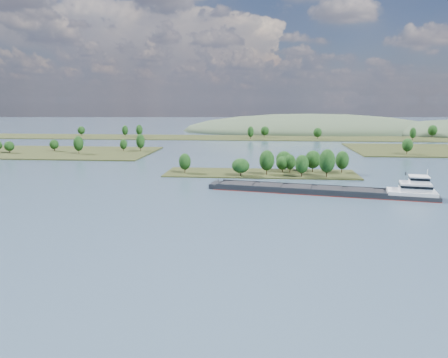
# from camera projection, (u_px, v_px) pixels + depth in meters

# --- Properties ---
(ground) EXTENTS (1800.00, 1800.00, 0.00)m
(ground) POSITION_uv_depth(u_px,v_px,m) (259.00, 199.00, 171.03)
(ground) COLOR #324457
(ground) RESTS_ON ground
(tree_island) EXTENTS (100.00, 30.60, 15.20)m
(tree_island) POSITION_uv_depth(u_px,v_px,m) (276.00, 166.00, 227.36)
(tree_island) COLOR #262C13
(tree_island) RESTS_ON ground
(back_shoreline) EXTENTS (900.00, 60.00, 14.94)m
(back_shoreline) POSITION_uv_depth(u_px,v_px,m) (272.00, 138.00, 444.31)
(back_shoreline) COLOR #262C13
(back_shoreline) RESTS_ON ground
(hill_west) EXTENTS (320.00, 160.00, 44.00)m
(hill_west) POSITION_uv_depth(u_px,v_px,m) (311.00, 132.00, 538.16)
(hill_west) COLOR #364630
(hill_west) RESTS_ON ground
(cargo_barge) EXTENTS (93.31, 28.99, 12.57)m
(cargo_barge) POSITION_uv_depth(u_px,v_px,m) (335.00, 190.00, 180.22)
(cargo_barge) COLOR black
(cargo_barge) RESTS_ON ground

